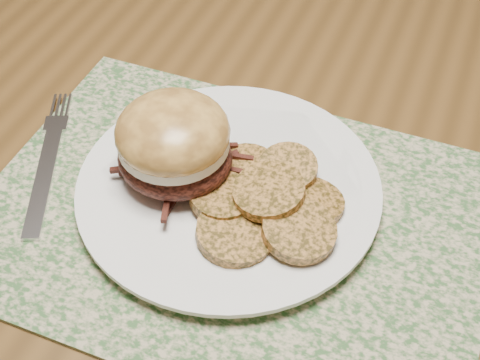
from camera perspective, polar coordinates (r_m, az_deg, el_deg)
name	(u,v)px	position (r m, az deg, el deg)	size (l,w,h in m)	color
dining_table	(249,129)	(0.80, 0.80, 4.39)	(1.50, 0.90, 0.75)	brown
placemat	(232,218)	(0.60, -0.68, -3.24)	(0.45, 0.33, 0.00)	#386031
dinner_plate	(229,189)	(0.61, -0.96, -0.75)	(0.26, 0.26, 0.02)	white
pork_sandwich	(174,143)	(0.59, -5.68, 3.17)	(0.11, 0.11, 0.08)	black
roasted_potatoes	(267,201)	(0.58, 2.28, -1.77)	(0.15, 0.15, 0.04)	#AD7133
fork	(49,159)	(0.67, -16.02, 1.76)	(0.09, 0.19, 0.00)	silver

